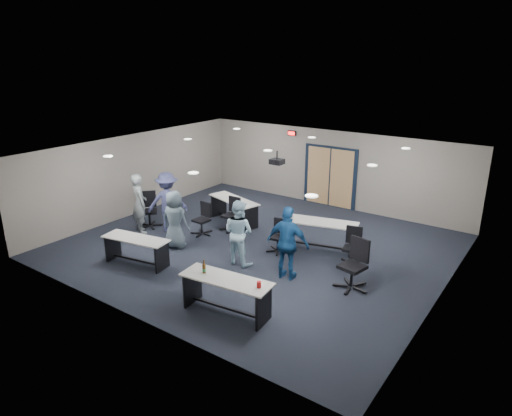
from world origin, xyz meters
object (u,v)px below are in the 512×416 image
Objects in this scene: chair_back_b at (231,214)px; person_navy at (288,243)px; chair_back_c at (278,236)px; person_plaid at (175,219)px; chair_loose_right at (352,265)px; table_back_left at (234,207)px; table_front_left at (136,246)px; chair_loose_left at (149,210)px; person_gray at (140,203)px; table_back_right at (320,230)px; person_back at (167,202)px; chair_back_d at (352,247)px; person_lightblue at (239,232)px; chair_back_a at (201,219)px; table_front_right at (226,289)px.

person_navy is (3.08, -1.69, 0.40)m from chair_back_b.
person_plaid is at bearing -161.49° from chair_back_c.
table_back_left is at bearing 170.65° from chair_loose_right.
table_front_left is at bearing -142.96° from chair_back_c.
chair_loose_left is at bearing 120.94° from table_front_left.
chair_loose_right reaches higher than table_front_left.
person_gray reaches higher than person_plaid.
table_front_left is at bearing 162.77° from person_gray.
table_back_left is at bearing 160.32° from table_back_right.
table_back_left is 2.13m from person_back.
chair_back_d is (4.56, 3.15, 0.00)m from table_front_left.
chair_back_b is at bearing 164.47° from chair_back_d.
chair_loose_right is at bearing 133.52° from person_back.
person_lightblue reaches higher than table_back_right.
table_back_right is 2.08× the size of chair_back_b.
person_navy reaches higher than person_plaid.
chair_back_b reaches higher than table_back_right.
chair_loose_left is 0.65× the size of person_lightblue.
person_back is at bearing -106.21° from person_gray.
table_front_left is at bearing -76.43° from table_back_left.
person_plaid is 0.96× the size of person_lightblue.
person_lightblue is (-2.97, -0.42, 0.26)m from chair_loose_right.
person_plaid is (-0.12, -2.50, 0.29)m from table_back_left.
person_lightblue reaches higher than chair_back_a.
person_lightblue is at bearing -160.36° from chair_loose_right.
person_back is (-4.46, 2.71, 0.36)m from table_front_right.
table_front_left is 1.42m from person_plaid.
person_back is at bearing -160.91° from chair_back_a.
table_front_right is at bearing 76.69° from person_navy.
table_front_right is 0.95× the size of table_back_right.
chair_back_a is at bearing -21.88° from person_navy.
person_gray is at bearing -179.75° from chair_back_d.
table_front_right is 3.84m from chair_back_d.
chair_back_a reaches higher than table_back_right.
table_front_left is at bearing -159.19° from chair_back_d.
chair_back_a is at bearing 132.22° from table_front_right.
chair_back_b is at bearing 121.06° from table_front_right.
person_back is (-1.09, 2.20, 0.42)m from table_front_left.
person_navy is at bearing 172.24° from person_plaid.
chair_back_b is 4.06m from chair_back_d.
table_back_right is at bearing -92.62° from person_navy.
chair_back_c is at bearing 37.15° from table_front_left.
chair_loose_left is (-2.28, -1.24, 0.04)m from chair_back_b.
person_plaid is (1.69, -0.21, -0.09)m from person_gray.
person_plaid is at bearing -104.94° from chair_back_b.
person_gray is (-6.22, -1.56, 0.42)m from chair_back_d.
chair_back_b is 2.77m from person_gray.
table_front_left is 3.41m from table_front_right.
table_back_right is 2.34× the size of chair_back_c.
chair_back_b is (-2.91, -0.30, -0.05)m from table_back_right.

